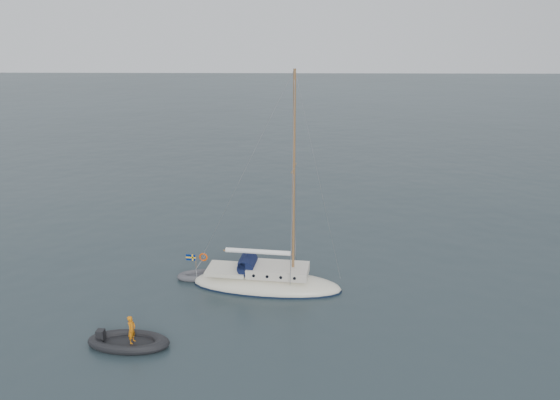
{
  "coord_description": "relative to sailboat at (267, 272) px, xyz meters",
  "views": [
    {
      "loc": [
        -1.08,
        -30.99,
        15.48
      ],
      "look_at": [
        -1.75,
        0.0,
        5.41
      ],
      "focal_mm": 35.0,
      "sensor_mm": 36.0,
      "label": 1
    }
  ],
  "objects": [
    {
      "name": "dinghy",
      "position": [
        -4.31,
        1.16,
        -0.86
      ],
      "size": [
        2.87,
        1.3,
        0.41
      ],
      "rotation": [
        0.0,
        0.0,
        0.17
      ],
      "color": "#4A4A4F",
      "rests_on": "ground"
    },
    {
      "name": "ground",
      "position": [
        2.55,
        0.76,
        -1.04
      ],
      "size": [
        300.0,
        300.0,
        0.0
      ],
      "primitive_type": "plane",
      "color": "black",
      "rests_on": "ground"
    },
    {
      "name": "rib",
      "position": [
        -6.67,
        -6.54,
        -0.78
      ],
      "size": [
        4.21,
        1.91,
        1.7
      ],
      "rotation": [
        0.0,
        0.0,
        -0.07
      ],
      "color": "black",
      "rests_on": "ground"
    },
    {
      "name": "sailboat",
      "position": [
        0.0,
        0.0,
        0.0
      ],
      "size": [
        9.67,
        2.9,
        13.77
      ],
      "rotation": [
        0.0,
        0.0,
        -0.12
      ],
      "color": "beige",
      "rests_on": "ground"
    }
  ]
}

